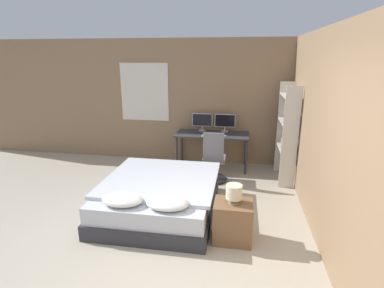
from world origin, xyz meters
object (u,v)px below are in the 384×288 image
at_px(bed, 160,196).
at_px(office_chair, 214,162).
at_px(nightstand, 233,221).
at_px(monitor_left, 202,121).
at_px(bookshelf, 288,130).
at_px(desk, 212,138).
at_px(monitor_right, 225,122).
at_px(bedside_lamp, 234,192).
at_px(keyboard, 211,136).
at_px(computer_mouse, 225,136).

xyz_separation_m(bed, office_chair, (0.71, 1.30, 0.13)).
bearing_deg(bed, nightstand, -26.82).
distance_m(monitor_left, bookshelf, 1.85).
relative_size(desk, monitor_right, 3.44).
bearing_deg(monitor_left, office_chair, -70.05).
distance_m(office_chair, bookshelf, 1.50).
bearing_deg(nightstand, bed, 153.18).
relative_size(office_chair, bookshelf, 0.54).
bearing_deg(bedside_lamp, nightstand, 0.00).
bearing_deg(monitor_left, nightstand, -74.68).
height_order(bed, bedside_lamp, bedside_lamp).
bearing_deg(monitor_right, desk, -136.81).
distance_m(desk, keyboard, 0.25).
relative_size(bed, keyboard, 5.04).
xyz_separation_m(nightstand, office_chair, (-0.43, 1.88, 0.12)).
bearing_deg(monitor_right, bed, -110.30).
relative_size(keyboard, office_chair, 0.39).
bearing_deg(computer_mouse, monitor_right, 94.70).
bearing_deg(nightstand, monitor_right, 95.83).
height_order(nightstand, keyboard, keyboard).
height_order(desk, bookshelf, bookshelf).
distance_m(nightstand, bookshelf, 2.44).
bearing_deg(bedside_lamp, bed, 153.18).
distance_m(monitor_right, bookshelf, 1.41).
bearing_deg(bed, monitor_right, 69.70).
height_order(bed, bookshelf, bookshelf).
xyz_separation_m(bedside_lamp, computer_mouse, (-0.25, 2.40, 0.09)).
relative_size(bed, monitor_left, 4.38).
distance_m(bedside_lamp, keyboard, 2.46).
relative_size(computer_mouse, office_chair, 0.07).
bearing_deg(monitor_right, bookshelf, -30.85).
distance_m(bed, computer_mouse, 2.09).
height_order(bedside_lamp, computer_mouse, computer_mouse).
relative_size(bedside_lamp, computer_mouse, 3.51).
bearing_deg(nightstand, monitor_left, 105.32).
relative_size(keyboard, bookshelf, 0.21).
xyz_separation_m(bed, keyboard, (0.60, 1.83, 0.50)).
relative_size(monitor_right, keyboard, 1.15).
relative_size(bed, office_chair, 1.96).
relative_size(nightstand, desk, 0.35).
xyz_separation_m(bedside_lamp, monitor_right, (-0.29, 2.86, 0.29)).
bearing_deg(office_chair, nightstand, -77.18).
bearing_deg(bed, office_chair, 61.50).
bearing_deg(office_chair, bed, -118.50).
height_order(monitor_left, bookshelf, bookshelf).
xyz_separation_m(monitor_left, computer_mouse, (0.53, -0.46, -0.20)).
height_order(monitor_left, computer_mouse, monitor_left).
distance_m(monitor_right, keyboard, 0.56).
height_order(nightstand, bedside_lamp, bedside_lamp).
height_order(computer_mouse, office_chair, office_chair).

